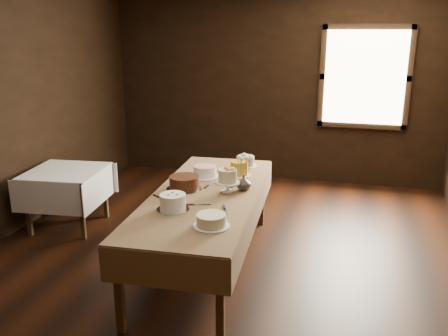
% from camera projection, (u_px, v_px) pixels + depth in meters
% --- Properties ---
extents(floor, '(5.00, 6.00, 0.01)m').
position_uv_depth(floor, '(219.00, 264.00, 4.70)').
color(floor, black).
rests_on(floor, ground).
extents(wall_back, '(5.00, 0.02, 2.80)m').
position_uv_depth(wall_back, '(274.00, 88.00, 7.07)').
color(wall_back, black).
rests_on(wall_back, ground).
extents(window, '(1.10, 0.05, 1.30)m').
position_uv_depth(window, '(365.00, 78.00, 6.62)').
color(window, '#FFEABF').
rests_on(window, wall_back).
extents(display_table, '(1.13, 2.54, 0.77)m').
position_uv_depth(display_table, '(206.00, 199.00, 4.47)').
color(display_table, '#3E2916').
rests_on(display_table, ground).
extents(side_table, '(0.92, 0.92, 0.69)m').
position_uv_depth(side_table, '(66.00, 177.00, 5.45)').
color(side_table, '#3E2916').
rests_on(side_table, ground).
extents(cake_speckled, '(0.25, 0.25, 0.12)m').
position_uv_depth(cake_speckled, '(246.00, 161.00, 5.30)').
color(cake_speckled, white).
rests_on(cake_speckled, display_table).
extents(cake_lattice, '(0.30, 0.30, 0.11)m').
position_uv_depth(cake_lattice, '(205.00, 172.00, 4.91)').
color(cake_lattice, white).
rests_on(cake_lattice, display_table).
extents(cake_caramel, '(0.25, 0.25, 0.16)m').
position_uv_depth(cake_caramel, '(239.00, 169.00, 4.96)').
color(cake_caramel, white).
rests_on(cake_caramel, display_table).
extents(cake_chocolate, '(0.37, 0.37, 0.14)m').
position_uv_depth(cake_chocolate, '(184.00, 183.00, 4.52)').
color(cake_chocolate, silver).
rests_on(cake_chocolate, display_table).
extents(cake_flowers, '(0.25, 0.25, 0.24)m').
position_uv_depth(cake_flowers, '(228.00, 182.00, 4.45)').
color(cake_flowers, white).
rests_on(cake_flowers, display_table).
extents(cake_swirl, '(0.30, 0.30, 0.14)m').
position_uv_depth(cake_swirl, '(173.00, 203.00, 4.01)').
color(cake_swirl, silver).
rests_on(cake_swirl, display_table).
extents(cake_cream, '(0.29, 0.29, 0.10)m').
position_uv_depth(cake_cream, '(211.00, 221.00, 3.68)').
color(cake_cream, white).
rests_on(cake_cream, display_table).
extents(cake_server_a, '(0.24, 0.10, 0.01)m').
position_uv_depth(cake_server_a, '(202.00, 205.00, 4.14)').
color(cake_server_a, silver).
rests_on(cake_server_a, display_table).
extents(cake_server_b, '(0.11, 0.23, 0.01)m').
position_uv_depth(cake_server_b, '(226.00, 212.00, 3.97)').
color(cake_server_b, silver).
rests_on(cake_server_b, display_table).
extents(cake_server_c, '(0.05, 0.24, 0.01)m').
position_uv_depth(cake_server_c, '(211.00, 183.00, 4.72)').
color(cake_server_c, silver).
rests_on(cake_server_c, display_table).
extents(cake_server_d, '(0.16, 0.21, 0.01)m').
position_uv_depth(cake_server_d, '(238.00, 186.00, 4.65)').
color(cake_server_d, silver).
rests_on(cake_server_d, display_table).
extents(cake_server_e, '(0.21, 0.16, 0.01)m').
position_uv_depth(cake_server_e, '(163.00, 200.00, 4.27)').
color(cake_server_e, silver).
rests_on(cake_server_e, display_table).
extents(flower_vase, '(0.18, 0.18, 0.15)m').
position_uv_depth(flower_vase, '(244.00, 183.00, 4.51)').
color(flower_vase, '#2D2823').
rests_on(flower_vase, display_table).
extents(flower_bouquet, '(0.14, 0.14, 0.20)m').
position_uv_depth(flower_bouquet, '(244.00, 164.00, 4.45)').
color(flower_bouquet, white).
rests_on(flower_bouquet, flower_vase).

